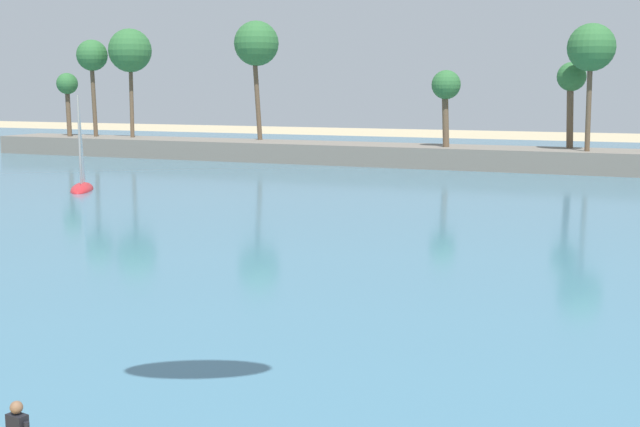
% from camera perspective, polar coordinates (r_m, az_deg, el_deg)
% --- Properties ---
extents(sea, '(220.00, 98.37, 0.06)m').
position_cam_1_polar(sea, '(60.76, 15.89, 1.95)').
color(sea, teal).
rests_on(sea, ground).
extents(palm_headland, '(112.15, 7.03, 12.85)m').
position_cam_1_polar(palm_headland, '(69.78, 15.48, 5.57)').
color(palm_headland, slate).
rests_on(palm_headland, ground).
extents(sailboat_mid_bay, '(3.55, 4.59, 6.59)m').
position_cam_1_polar(sailboat_mid_bay, '(56.87, -15.92, 2.16)').
color(sailboat_mid_bay, red).
rests_on(sailboat_mid_bay, sea).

